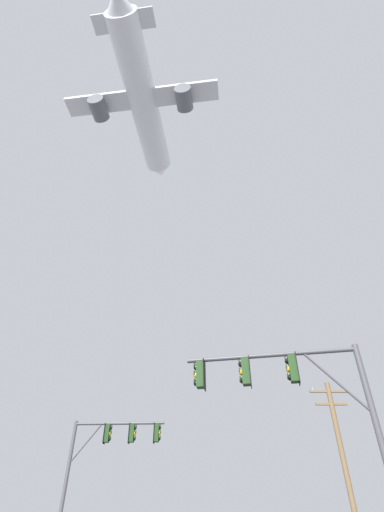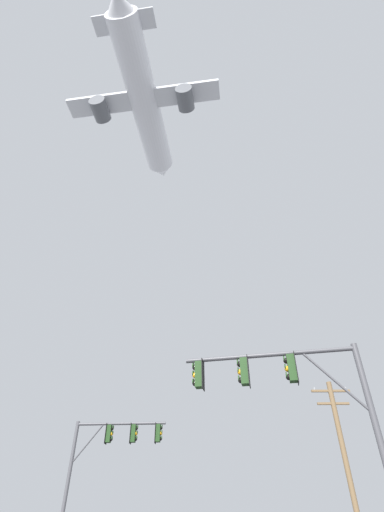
# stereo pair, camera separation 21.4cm
# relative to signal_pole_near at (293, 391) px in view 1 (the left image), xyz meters

# --- Properties ---
(signal_pole_near) EXTENTS (5.80, 1.35, 6.26)m
(signal_pole_near) POSITION_rel_signal_pole_near_xyz_m (0.00, 0.00, 0.00)
(signal_pole_near) COLOR #4C4C51
(signal_pole_near) RESTS_ON ground
(signal_pole_far) EXTENTS (5.19, 0.60, 6.14)m
(signal_pole_far) POSITION_rel_signal_pole_near_xyz_m (-7.95, 10.28, -0.12)
(signal_pole_far) COLOR #4C4C51
(signal_pole_far) RESTS_ON ground
(utility_pole) EXTENTS (2.20, 0.28, 8.05)m
(utility_pole) POSITION_rel_signal_pole_near_xyz_m (4.64, 9.49, -0.53)
(utility_pole) COLOR brown
(utility_pole) RESTS_ON ground
(airplane) EXTENTS (23.53, 30.46, 8.29)m
(airplane) POSITION_rel_signal_pole_near_xyz_m (-10.89, 19.23, 49.23)
(airplane) COLOR white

